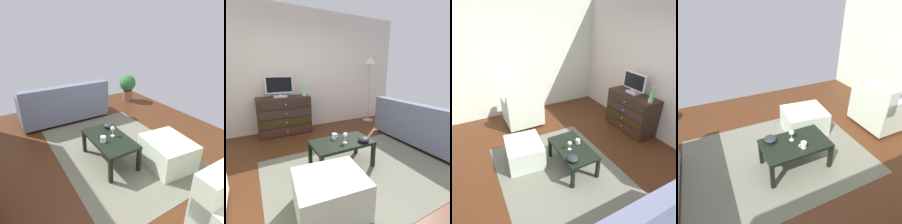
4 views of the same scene
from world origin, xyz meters
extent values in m
cube|color=#462411|center=(0.00, 0.00, -0.03)|extent=(5.57, 4.80, 0.05)
cube|color=#646355|center=(0.20, -0.20, 0.00)|extent=(2.60, 1.90, 0.01)
cube|color=black|center=(-0.37, 0.29, 0.18)|extent=(0.05, 0.05, 0.36)
cube|color=black|center=(0.46, 0.29, 0.18)|extent=(0.05, 0.05, 0.36)
cube|color=black|center=(-0.37, -0.17, 0.18)|extent=(0.05, 0.05, 0.36)
cube|color=black|center=(0.46, -0.17, 0.18)|extent=(0.05, 0.05, 0.36)
cube|color=black|center=(0.04, 0.06, 0.38)|extent=(0.89, 0.52, 0.04)
cylinder|color=silver|center=(0.06, -0.01, 0.40)|extent=(0.06, 0.06, 0.00)
cylinder|color=silver|center=(0.06, -0.01, 0.45)|extent=(0.01, 0.01, 0.09)
sphere|color=silver|center=(0.06, -0.01, 0.52)|extent=(0.07, 0.07, 0.07)
cylinder|color=silver|center=(-0.01, 0.19, 0.44)|extent=(0.08, 0.08, 0.08)
torus|color=silver|center=(0.04, 0.19, 0.45)|extent=(0.05, 0.01, 0.05)
ellipsoid|color=#222529|center=(0.33, -0.10, 0.44)|extent=(0.17, 0.17, 0.08)
cylinder|color=#332319|center=(-2.15, -0.55, 0.03)|extent=(0.05, 0.05, 0.05)
cylinder|color=#332319|center=(-1.51, 0.10, 0.03)|extent=(0.05, 0.05, 0.05)
cylinder|color=#332319|center=(-1.51, -0.55, 0.03)|extent=(0.05, 0.05, 0.05)
cube|color=beige|center=(-1.83, -0.23, 0.24)|extent=(0.80, 0.81, 0.39)
cube|color=beige|center=(-1.53, -0.23, 0.65)|extent=(0.20, 0.81, 0.42)
cube|color=beige|center=(-1.83, 0.12, 0.54)|extent=(0.76, 0.12, 0.20)
cube|color=beige|center=(-1.83, -0.57, 0.54)|extent=(0.76, 0.12, 0.20)
cylinder|color=#515074|center=(-2.08, -0.33, 0.52)|extent=(0.16, 0.40, 0.16)
cube|color=silver|center=(-0.47, -0.62, 0.20)|extent=(0.76, 0.67, 0.40)
camera|label=1|loc=(-2.14, 1.35, 1.91)|focal=31.82mm
camera|label=2|loc=(-1.09, -1.97, 1.44)|focal=27.17mm
camera|label=3|loc=(2.31, -1.29, 2.42)|focal=31.42mm
camera|label=4|loc=(0.94, 1.83, 2.05)|focal=31.04mm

